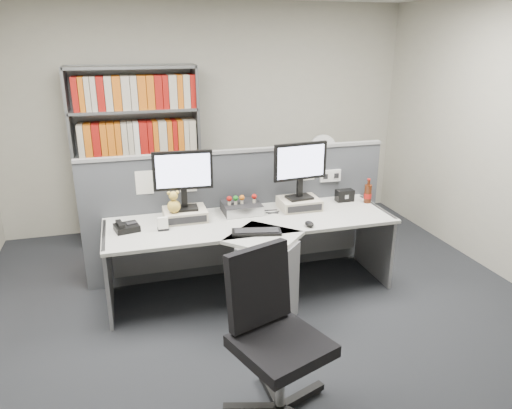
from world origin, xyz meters
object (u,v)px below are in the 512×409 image
object	(u,v)px
cola_bottle	(368,194)
shelving_unit	(138,158)
speaker	(345,195)
keyboard	(257,232)
desk_calendar	(163,225)
monitor_right	(300,166)
desk_phone	(126,227)
desk_fan	(323,151)
desk	(258,256)
desktop_pc	(242,208)
monitor_left	(183,175)
filing_cabinet	(320,205)
office_chair	(273,332)
mouse	(309,224)

from	to	relation	value
cola_bottle	shelving_unit	distance (m)	2.62
speaker	cola_bottle	size ratio (longest dim) A/B	0.71
keyboard	desk_calendar	xyz separation A→B (m)	(-0.75, 0.29, 0.04)
monitor_right	desk_phone	xyz separation A→B (m)	(-1.62, -0.12, -0.39)
speaker	desk_fan	xyz separation A→B (m)	(0.15, 0.94, 0.24)
desk	cola_bottle	xyz separation A→B (m)	(1.24, 0.36, 0.36)
desk	speaker	size ratio (longest dim) A/B	14.78
desk_phone	desk_calendar	xyz separation A→B (m)	(0.30, -0.07, 0.02)
monitor_right	speaker	bearing A→B (deg)	8.84
desk_fan	desk	bearing A→B (deg)	-130.61
monitor_right	speaker	distance (m)	0.64
desktop_pc	shelving_unit	size ratio (longest dim) A/B	0.17
monitor_left	monitor_right	xyz separation A→B (m)	(1.10, 0.00, 0.00)
monitor_right	desk_calendar	bearing A→B (deg)	-171.50
desktop_pc	filing_cabinet	bearing A→B (deg)	38.27
shelving_unit	office_chair	world-z (taller)	shelving_unit
desk	speaker	bearing A→B (deg)	23.94
filing_cabinet	monitor_left	bearing A→B (deg)	-150.18
speaker	mouse	bearing A→B (deg)	-137.81
office_chair	desk_calendar	bearing A→B (deg)	109.10
desktop_pc	shelving_unit	world-z (taller)	shelving_unit
keyboard	filing_cabinet	distance (m)	1.99
filing_cabinet	desktop_pc	bearing A→B (deg)	-141.73
desk_phone	speaker	xyz separation A→B (m)	(2.14, 0.21, 0.03)
desktop_pc	desk_calendar	world-z (taller)	desk_calendar
desktop_pc	desk_fan	xyz separation A→B (m)	(1.24, 0.98, 0.25)
monitor_left	cola_bottle	xyz separation A→B (m)	(1.82, -0.03, -0.33)
mouse	filing_cabinet	size ratio (longest dim) A/B	0.17
cola_bottle	keyboard	bearing A→B (deg)	-160.34
monitor_left	filing_cabinet	size ratio (longest dim) A/B	0.76
desk_phone	filing_cabinet	distance (m)	2.59
monitor_right	speaker	size ratio (longest dim) A/B	3.08
office_chair	speaker	bearing A→B (deg)	52.96
mouse	desk_phone	distance (m)	1.58
desktop_pc	desk_calendar	bearing A→B (deg)	-162.50
desktop_pc	keyboard	xyz separation A→B (m)	(-0.00, -0.53, -0.03)
speaker	shelving_unit	distance (m)	2.40
desk	desk_fan	bearing A→B (deg)	49.39
desk_fan	filing_cabinet	bearing A→B (deg)	90.00
monitor_left	desk_fan	size ratio (longest dim) A/B	1.04
monitor_right	office_chair	bearing A→B (deg)	-115.70
desk	monitor_left	distance (m)	0.97
filing_cabinet	speaker	bearing A→B (deg)	-99.38
monitor_right	speaker	xyz separation A→B (m)	(0.52, 0.08, -0.36)
desk	office_chair	world-z (taller)	office_chair
desk	desk_calendar	distance (m)	0.87
mouse	cola_bottle	distance (m)	0.91
desk_phone	speaker	size ratio (longest dim) A/B	1.30
desk	cola_bottle	bearing A→B (deg)	16.02
keyboard	mouse	bearing A→B (deg)	2.78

